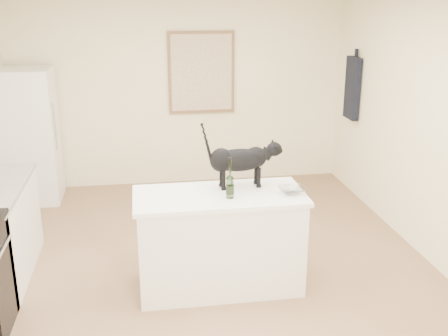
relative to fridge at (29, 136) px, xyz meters
The scene contains 14 objects.
floor 3.17m from the fridge, 50.31° to the right, with size 5.50×5.50×0.00m, color #8F684C.
wall_back 2.04m from the fridge, 11.59° to the left, with size 4.50×4.50×0.00m, color #FFECC5.
wall_front 5.48m from the fridge, 69.08° to the right, with size 4.50×4.50×0.00m, color #FFECC5.
wall_right 4.83m from the fridge, 29.23° to the right, with size 5.50×5.50×0.00m, color #FFECC5.
island_base 3.30m from the fridge, 51.20° to the right, with size 1.44×0.67×0.86m, color white.
island_top 3.27m from the fridge, 51.20° to the right, with size 1.50×0.70×0.04m, color white.
fridge is the anchor object (origin of this frame).
artwork_frame 2.39m from the fridge, ahead, with size 0.90×0.03×1.10m, color brown.
artwork_canvas 2.38m from the fridge, ahead, with size 0.82×0.00×1.02m, color beige.
hanging_garment 4.19m from the fridge, ahead, with size 0.08×0.34×0.80m, color black.
black_cat 3.30m from the fridge, 46.79° to the right, with size 0.65×0.19×0.45m, color black, non-canonical shape.
wine_bottle 3.41m from the fridge, 51.31° to the right, with size 0.07×0.07×0.32m, color #2C6327.
glass_bowl 3.76m from the fridge, 44.55° to the right, with size 0.23×0.23×0.06m, color silver.
fridge_paper 0.49m from the fridge, 14.08° to the left, with size 0.01×0.14×0.18m, color white.
Camera 1 is at (-0.55, -4.55, 2.57)m, focal length 43.16 mm.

